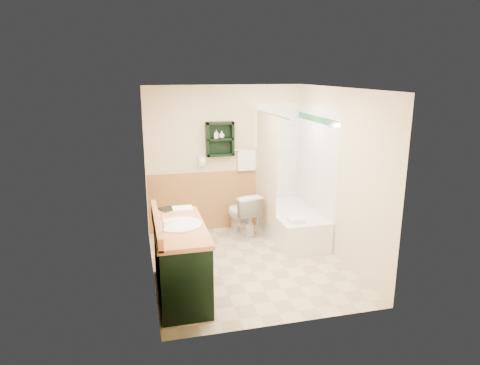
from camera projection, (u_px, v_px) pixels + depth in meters
The scene contains 25 objects.
floor at pixel (248, 264), 5.96m from camera, with size 3.00×3.00×0.00m, color beige.
back_wall at pixel (225, 159), 7.09m from camera, with size 2.60×0.04×2.40m, color #FFF1C7.
left_wall at pixel (147, 187), 5.35m from camera, with size 0.04×3.00×2.40m, color #FFF1C7.
right_wall at pixel (340, 175), 5.97m from camera, with size 0.04×3.00×2.40m, color #FFF1C7.
ceiling at pixel (249, 87), 5.35m from camera, with size 2.60×3.00×0.04m, color white.
wainscot_left at pixel (153, 239), 5.54m from camera, with size 2.98×2.98×1.00m, color tan, non-canonical shape.
wainscot_back at pixel (226, 200), 7.23m from camera, with size 2.58×2.58×1.00m, color tan, non-canonical shape.
mirror_frame at pixel (152, 174), 4.77m from camera, with size 1.30×1.30×1.00m, color olive, non-canonical shape.
mirror_glass at pixel (153, 174), 4.77m from camera, with size 1.20×1.20×0.90m, color white, non-canonical shape.
tile_right at pixel (315, 174), 6.70m from camera, with size 1.50×1.50×2.10m, color white, non-canonical shape.
tile_back at pixel (284, 165), 7.32m from camera, with size 0.95×0.95×2.10m, color white, non-canonical shape.
tile_accent at pixel (317, 119), 6.49m from camera, with size 1.50×1.50×0.10m, color #154B28, non-canonical shape.
wall_shelf at pixel (220, 139), 6.87m from camera, with size 0.45×0.15×0.55m, color black.
hair_dryer at pixel (202, 161), 6.91m from camera, with size 0.10×0.24×0.18m, color white, non-canonical shape.
towel_bar at pixel (246, 150), 7.07m from camera, with size 0.40×0.06×0.40m, color white, non-canonical shape.
curtain_rod at pixel (270, 114), 6.29m from camera, with size 0.03×0.03×1.60m, color silver.
shower_curtain at pixel (266, 168), 6.67m from camera, with size 1.05×1.05×1.70m, color beige, non-canonical shape.
vanity at pixel (181, 260), 5.06m from camera, with size 0.59×1.38×0.88m, color black.
bathtub at pixel (292, 224), 6.84m from camera, with size 0.71×1.50×0.47m, color white.
toilet at pixel (242, 214), 6.95m from camera, with size 0.41×0.73×0.71m, color white.
counter_towel at pixel (182, 209), 5.47m from camera, with size 0.25×0.20×0.04m, color white.
vanity_book at pixel (161, 203), 5.41m from camera, with size 0.17×0.02×0.23m, color black.
tub_towel at pixel (296, 220), 6.22m from camera, with size 0.22×0.19×0.07m, color white.
soap_bottle_a at pixel (216, 136), 6.84m from camera, with size 0.06×0.13×0.06m, color white.
soap_bottle_b at pixel (222, 135), 6.85m from camera, with size 0.09×0.11×0.09m, color white.
Camera 1 is at (-1.44, -5.29, 2.61)m, focal length 32.00 mm.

